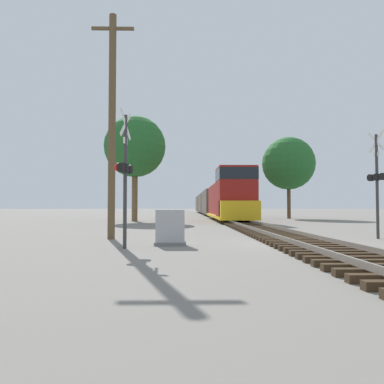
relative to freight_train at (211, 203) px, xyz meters
The scene contains 9 objects.
ground_plane 45.79m from the freight_train, 90.00° to the right, with size 400.00×400.00×0.00m, color slate.
rail_track_bed 45.79m from the freight_train, 90.00° to the right, with size 2.60×160.00×0.31m.
freight_train is the anchor object (origin of this frame).
crossing_signal_near 47.52m from the freight_train, 97.43° to the right, with size 0.49×1.01×4.51m.
crossing_signal_far 43.84m from the freight_train, 84.77° to the right, with size 0.52×1.01×4.58m.
relay_cabinet 46.42m from the freight_train, 95.79° to the right, with size 1.10×0.55×1.25m.
utility_pole 44.28m from the freight_train, 99.43° to the right, with size 1.80×0.30×9.54m.
tree_far_right 26.83m from the freight_train, 109.40° to the right, with size 5.65×5.65×9.71m.
tree_mid_background 19.62m from the freight_train, 66.85° to the right, with size 5.90×5.90×9.15m.
Camera 1 is at (-4.18, -13.53, 1.36)m, focal length 35.00 mm.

